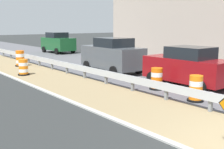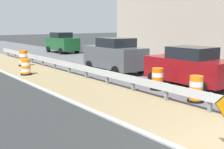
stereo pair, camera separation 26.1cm
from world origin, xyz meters
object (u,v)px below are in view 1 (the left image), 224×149
(traffic_barrel_close, at_px, (157,80))
(traffic_barrel_mid, at_px, (23,68))
(car_lead_far_lane, at_px, (112,55))
(traffic_barrel_far, at_px, (20,59))
(car_lead_near_lane, at_px, (187,67))
(traffic_barrel_nearest, at_px, (196,90))
(car_mid_far_lane, at_px, (58,43))

(traffic_barrel_close, height_order, traffic_barrel_mid, traffic_barrel_close)
(traffic_barrel_close, height_order, car_lead_far_lane, car_lead_far_lane)
(traffic_barrel_far, relative_size, car_lead_near_lane, 0.27)
(traffic_barrel_nearest, distance_m, car_lead_near_lane, 2.77)
(traffic_barrel_close, xyz_separation_m, car_lead_near_lane, (1.59, -0.51, 0.53))
(traffic_barrel_mid, relative_size, car_lead_far_lane, 0.21)
(traffic_barrel_close, bearing_deg, car_mid_far_lane, 75.93)
(traffic_barrel_nearest, height_order, car_mid_far_lane, car_mid_far_lane)
(car_lead_near_lane, relative_size, car_lead_far_lane, 0.93)
(traffic_barrel_close, relative_size, car_lead_far_lane, 0.22)
(traffic_barrel_nearest, height_order, traffic_barrel_close, traffic_barrel_nearest)
(car_lead_far_lane, distance_m, car_mid_far_lane, 13.81)
(car_lead_near_lane, relative_size, car_mid_far_lane, 1.00)
(traffic_barrel_nearest, bearing_deg, car_lead_far_lane, 76.79)
(traffic_barrel_close, bearing_deg, traffic_barrel_mid, 114.50)
(traffic_barrel_close, distance_m, car_mid_far_lane, 19.18)
(car_lead_near_lane, xyz_separation_m, car_lead_far_lane, (-0.16, 5.68, 0.11))
(traffic_barrel_nearest, xyz_separation_m, traffic_barrel_far, (-1.87, 13.75, 0.05))
(traffic_barrel_far, relative_size, car_lead_far_lane, 0.25)
(traffic_barrel_far, distance_m, car_lead_near_lane, 12.45)
(traffic_barrel_nearest, bearing_deg, traffic_barrel_far, 97.75)
(traffic_barrel_close, distance_m, traffic_barrel_far, 11.55)
(traffic_barrel_close, distance_m, car_lead_far_lane, 5.41)
(car_lead_near_lane, distance_m, car_lead_far_lane, 5.69)
(traffic_barrel_nearest, distance_m, car_mid_far_lane, 21.61)
(traffic_barrel_close, relative_size, car_mid_far_lane, 0.24)
(traffic_barrel_nearest, relative_size, traffic_barrel_far, 0.91)
(car_lead_near_lane, xyz_separation_m, car_mid_far_lane, (3.07, 19.11, 0.10))
(traffic_barrel_mid, xyz_separation_m, car_lead_far_lane, (4.89, -2.41, 0.66))
(car_lead_far_lane, height_order, car_mid_far_lane, car_lead_far_lane)
(traffic_barrel_nearest, height_order, car_lead_near_lane, car_lead_near_lane)
(traffic_barrel_mid, bearing_deg, car_lead_far_lane, -26.24)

